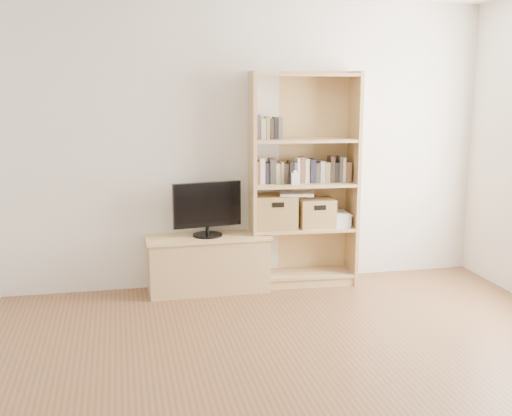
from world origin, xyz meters
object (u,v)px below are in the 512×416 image
object	(u,v)px
baby_monitor	(295,179)
basket_left	(276,212)
bookshelf	(304,180)
tv_stand	(208,265)
television	(207,209)
basket_right	(316,213)
laptop	(296,194)

from	to	relation	value
baby_monitor	basket_left	xyz separation A→B (m)	(-0.15, 0.11, -0.32)
bookshelf	tv_stand	bearing A→B (deg)	-174.97
television	basket_right	bearing A→B (deg)	-8.19
tv_stand	bookshelf	xyz separation A→B (m)	(0.90, 0.02, 0.74)
bookshelf	basket_right	distance (m)	0.33
baby_monitor	laptop	bearing A→B (deg)	70.09
basket_left	laptop	distance (m)	0.25
television	baby_monitor	xyz separation A→B (m)	(0.79, -0.08, 0.26)
basket_right	laptop	xyz separation A→B (m)	(-0.19, -0.01, 0.19)
tv_stand	television	distance (m)	0.51
television	basket_left	xyz separation A→B (m)	(0.64, 0.04, -0.05)
television	laptop	distance (m)	0.84
baby_monitor	basket_right	world-z (taller)	baby_monitor
tv_stand	basket_left	xyz separation A→B (m)	(0.64, 0.04, 0.46)
bookshelf	basket_left	distance (m)	0.39
basket_left	television	bearing A→B (deg)	-171.26
baby_monitor	bookshelf	bearing A→B (deg)	48.90
bookshelf	television	distance (m)	0.93
baby_monitor	basket_right	xyz separation A→B (m)	(0.24, 0.09, -0.34)
television	baby_monitor	bearing A→B (deg)	-14.53
tv_stand	basket_left	world-z (taller)	basket_left
baby_monitor	basket_left	size ratio (longest dim) A/B	0.29
baby_monitor	laptop	distance (m)	0.18
tv_stand	basket_left	distance (m)	0.79
bookshelf	laptop	distance (m)	0.14
bookshelf	basket_left	xyz separation A→B (m)	(-0.26, 0.01, -0.28)
basket_left	basket_right	xyz separation A→B (m)	(0.38, -0.02, -0.02)
television	basket_right	xyz separation A→B (m)	(1.02, 0.01, -0.08)
tv_stand	basket_right	bearing A→B (deg)	-0.33
basket_right	tv_stand	bearing A→B (deg)	-177.68
television	laptop	size ratio (longest dim) A/B	2.06
basket_left	bookshelf	bearing A→B (deg)	3.32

